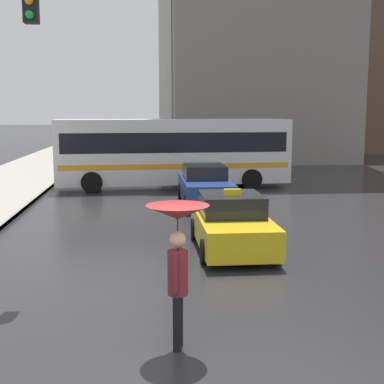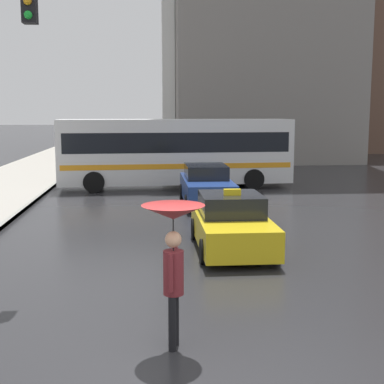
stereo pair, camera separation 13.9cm
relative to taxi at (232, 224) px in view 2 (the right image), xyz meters
name	(u,v)px [view 2 (the right image)]	position (x,y,z in m)	size (l,w,h in m)	color
ground_plane	(209,380)	(-1.38, -6.86, -0.67)	(300.00, 300.00, 0.00)	#262628
taxi	(232,224)	(0.00, 0.00, 0.00)	(1.91, 4.02, 1.61)	gold
sedan_red	(206,186)	(0.12, 7.17, 0.04)	(1.91, 4.76, 1.52)	navy
city_bus	(175,150)	(-0.86, 11.85, 1.14)	(11.06, 3.20, 3.25)	silver
pedestrian_with_umbrella	(173,238)	(-1.81, -5.83, 1.06)	(0.95, 0.95, 2.23)	black
monument_cross	(168,21)	(-0.63, 25.64, 9.31)	(7.74, 0.90, 17.59)	white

